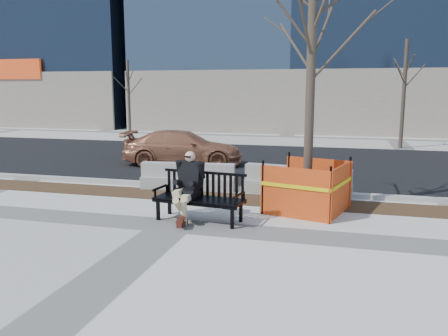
{
  "coord_description": "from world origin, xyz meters",
  "views": [
    {
      "loc": [
        3.41,
        -8.67,
        2.85
      ],
      "look_at": [
        0.83,
        1.08,
        1.09
      ],
      "focal_mm": 36.65,
      "sensor_mm": 36.0,
      "label": 1
    }
  ],
  "objects_px": {
    "jersey_barrier_right": "(296,196)",
    "tree_fence": "(306,211)",
    "seated_man": "(189,219)",
    "sedan": "(183,165)",
    "bench": "(199,221)",
    "jersey_barrier_left": "(188,189)"
  },
  "relations": [
    {
      "from": "jersey_barrier_right",
      "to": "tree_fence",
      "type": "bearing_deg",
      "value": -66.63
    },
    {
      "from": "seated_man",
      "to": "sedan",
      "type": "bearing_deg",
      "value": 117.77
    },
    {
      "from": "tree_fence",
      "to": "jersey_barrier_right",
      "type": "bearing_deg",
      "value": 105.16
    },
    {
      "from": "tree_fence",
      "to": "sedan",
      "type": "distance_m",
      "value": 7.43
    },
    {
      "from": "seated_man",
      "to": "sedan",
      "type": "distance_m",
      "value": 7.29
    },
    {
      "from": "bench",
      "to": "seated_man",
      "type": "distance_m",
      "value": 0.28
    },
    {
      "from": "bench",
      "to": "jersey_barrier_right",
      "type": "distance_m",
      "value": 3.38
    },
    {
      "from": "bench",
      "to": "seated_man",
      "type": "relative_size",
      "value": 1.34
    },
    {
      "from": "jersey_barrier_right",
      "to": "seated_man",
      "type": "bearing_deg",
      "value": -118.7
    },
    {
      "from": "bench",
      "to": "tree_fence",
      "type": "bearing_deg",
      "value": 40.46
    },
    {
      "from": "tree_fence",
      "to": "sedan",
      "type": "xyz_separation_m",
      "value": [
        -5.05,
        5.45,
        0.0
      ]
    },
    {
      "from": "bench",
      "to": "jersey_barrier_left",
      "type": "height_order",
      "value": "bench"
    },
    {
      "from": "bench",
      "to": "tree_fence",
      "type": "xyz_separation_m",
      "value": [
        2.19,
        1.45,
        0.0
      ]
    },
    {
      "from": "bench",
      "to": "seated_man",
      "type": "xyz_separation_m",
      "value": [
        -0.27,
        0.09,
        0.0
      ]
    },
    {
      "from": "seated_man",
      "to": "jersey_barrier_right",
      "type": "height_order",
      "value": "seated_man"
    },
    {
      "from": "sedan",
      "to": "seated_man",
      "type": "bearing_deg",
      "value": -169.01
    },
    {
      "from": "bench",
      "to": "jersey_barrier_left",
      "type": "bearing_deg",
      "value": 120.56
    },
    {
      "from": "tree_fence",
      "to": "jersey_barrier_left",
      "type": "height_order",
      "value": "tree_fence"
    },
    {
      "from": "jersey_barrier_right",
      "to": "sedan",
      "type": "bearing_deg",
      "value": 147.29
    },
    {
      "from": "jersey_barrier_left",
      "to": "tree_fence",
      "type": "bearing_deg",
      "value": -28.93
    },
    {
      "from": "jersey_barrier_left",
      "to": "jersey_barrier_right",
      "type": "xyz_separation_m",
      "value": [
        3.09,
        -0.07,
        0.0
      ]
    },
    {
      "from": "sedan",
      "to": "jersey_barrier_left",
      "type": "relative_size",
      "value": 1.66
    }
  ]
}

